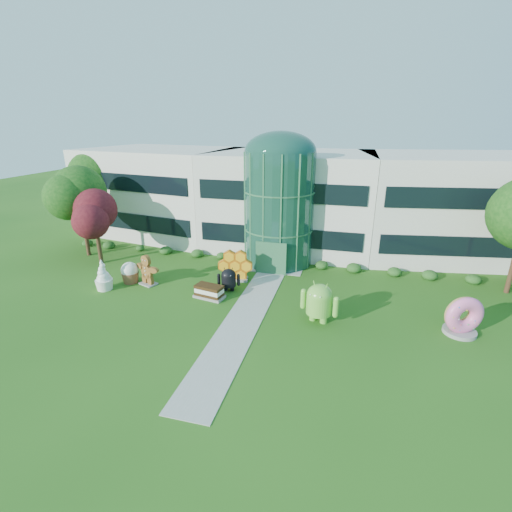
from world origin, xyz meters
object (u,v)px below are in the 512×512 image
(android_green, at_px, (319,300))
(gingerbread, at_px, (147,270))
(android_black, at_px, (229,278))
(donut, at_px, (463,315))

(android_green, xyz_separation_m, gingerbread, (-13.61, 2.32, -0.27))
(android_black, bearing_deg, android_green, -34.75)
(android_green, bearing_deg, donut, 21.44)
(android_green, relative_size, android_black, 1.47)
(android_green, bearing_deg, gingerbread, -173.33)
(android_green, xyz_separation_m, donut, (8.48, 0.76, -0.26))
(donut, bearing_deg, android_black, 150.32)
(android_black, distance_m, donut, 15.70)
(android_green, xyz_separation_m, android_black, (-7.07, 2.89, -0.48))
(android_black, distance_m, gingerbread, 6.57)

